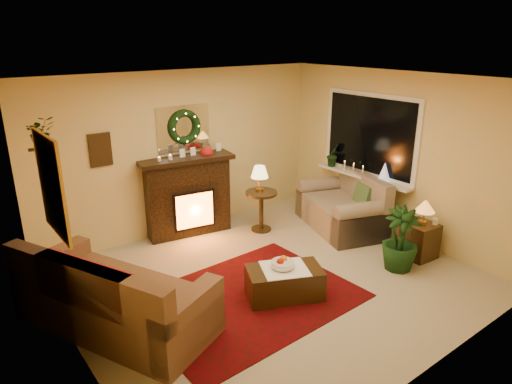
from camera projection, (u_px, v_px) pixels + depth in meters
floor at (272, 280)px, 6.08m from camera, size 5.00×5.00×0.00m
ceiling at (275, 81)px, 5.23m from camera, size 5.00×5.00×0.00m
wall_back at (184, 152)px, 7.34m from camera, size 5.00×5.00×0.00m
wall_front at (437, 254)px, 3.97m from camera, size 5.00×5.00×0.00m
wall_left at (65, 241)px, 4.22m from camera, size 4.50×4.50×0.00m
wall_right at (397, 157)px, 7.09m from camera, size 4.50×4.50×0.00m
area_rug at (247, 299)px, 5.65m from camera, size 2.66×2.03×0.01m
sofa at (115, 291)px, 5.01m from camera, size 1.80×2.42×0.95m
red_throw at (107, 284)px, 5.12m from camera, size 0.73×1.19×0.02m
fireplace at (187, 201)px, 7.37m from camera, size 1.38×0.64×1.22m
poinsettia at (207, 153)px, 7.33m from camera, size 0.21×0.21×0.21m
mantel_candle_a at (160, 163)px, 6.89m from camera, size 0.06×0.06×0.17m
mantel_candle_b at (170, 162)px, 6.97m from camera, size 0.07×0.07×0.20m
mantel_mirror at (184, 128)px, 7.20m from camera, size 0.92×0.02×0.72m
wreath at (185, 127)px, 7.16m from camera, size 0.55×0.11×0.55m
wall_art at (100, 150)px, 6.47m from camera, size 0.32×0.03×0.48m
gold_mirror at (51, 186)px, 4.31m from camera, size 0.03×0.84×1.00m
hanging_plant at (43, 146)px, 4.88m from camera, size 0.33×0.28×0.36m
loveseat at (341, 204)px, 7.61m from camera, size 1.39×1.82×0.93m
window_frame at (370, 135)px, 7.41m from camera, size 0.03×1.86×1.36m
window_glass at (369, 135)px, 7.40m from camera, size 0.02×1.70×1.22m
window_sill at (362, 176)px, 7.58m from camera, size 0.22×1.86×0.04m
mini_tree at (384, 172)px, 7.23m from camera, size 0.21×0.21×0.31m
sill_plant at (333, 155)px, 8.01m from camera, size 0.29×0.24×0.54m
side_table_round at (261, 212)px, 7.54m from camera, size 0.56×0.56×0.68m
lamp_cream at (260, 179)px, 7.37m from camera, size 0.28×0.28×0.43m
end_table_square at (419, 240)px, 6.64m from camera, size 0.46×0.46×0.52m
lamp_tiffany at (425, 210)px, 6.45m from camera, size 0.28×0.28×0.41m
coffee_table at (284, 282)px, 5.64m from camera, size 1.04×0.84×0.38m
fruit_bowl at (283, 264)px, 5.58m from camera, size 0.28×0.28×0.06m
floor_palm at (400, 239)px, 6.24m from camera, size 1.99×1.99×2.68m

